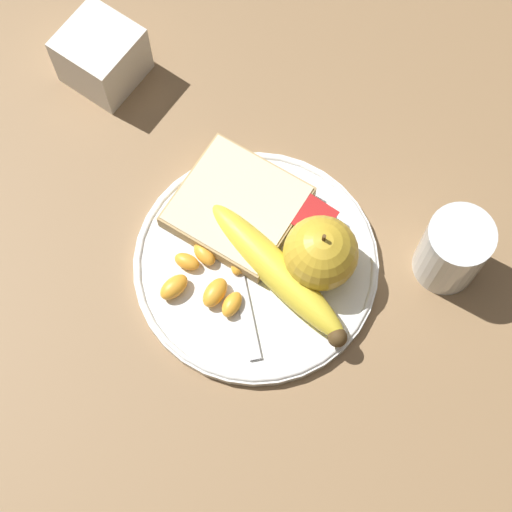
{
  "coord_description": "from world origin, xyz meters",
  "views": [
    {
      "loc": [
        -0.17,
        0.24,
        0.83
      ],
      "look_at": [
        0.0,
        0.0,
        0.03
      ],
      "focal_mm": 60.0,
      "sensor_mm": 36.0,
      "label": 1
    }
  ],
  "objects_px": {
    "plate": "(256,264)",
    "juice_glass": "(452,251)",
    "apple": "(321,253)",
    "fork": "(237,269)",
    "condiment_caddy": "(102,56)",
    "banana": "(276,275)",
    "jam_packet": "(309,218)",
    "bread_slice": "(237,207)"
  },
  "relations": [
    {
      "from": "bread_slice",
      "to": "apple",
      "type": "bearing_deg",
      "value": 178.96
    },
    {
      "from": "juice_glass",
      "to": "jam_packet",
      "type": "xyz_separation_m",
      "value": [
        0.14,
        0.05,
        -0.02
      ]
    },
    {
      "from": "bread_slice",
      "to": "condiment_caddy",
      "type": "distance_m",
      "value": 0.23
    },
    {
      "from": "bread_slice",
      "to": "condiment_caddy",
      "type": "xyz_separation_m",
      "value": [
        0.22,
        -0.06,
        0.01
      ]
    },
    {
      "from": "apple",
      "to": "fork",
      "type": "bearing_deg",
      "value": 38.35
    },
    {
      "from": "plate",
      "to": "condiment_caddy",
      "type": "distance_m",
      "value": 0.29
    },
    {
      "from": "apple",
      "to": "condiment_caddy",
      "type": "bearing_deg",
      "value": -10.13
    },
    {
      "from": "bread_slice",
      "to": "juice_glass",
      "type": "bearing_deg",
      "value": -159.46
    },
    {
      "from": "juice_glass",
      "to": "banana",
      "type": "bearing_deg",
      "value": 41.94
    },
    {
      "from": "plate",
      "to": "bread_slice",
      "type": "xyz_separation_m",
      "value": [
        0.05,
        -0.04,
        0.02
      ]
    },
    {
      "from": "plate",
      "to": "banana",
      "type": "height_order",
      "value": "banana"
    },
    {
      "from": "apple",
      "to": "jam_packet",
      "type": "height_order",
      "value": "apple"
    },
    {
      "from": "plate",
      "to": "banana",
      "type": "distance_m",
      "value": 0.03
    },
    {
      "from": "juice_glass",
      "to": "condiment_caddy",
      "type": "relative_size",
      "value": 1.17
    },
    {
      "from": "fork",
      "to": "jam_packet",
      "type": "relative_size",
      "value": 2.75
    },
    {
      "from": "plate",
      "to": "juice_glass",
      "type": "height_order",
      "value": "juice_glass"
    },
    {
      "from": "fork",
      "to": "condiment_caddy",
      "type": "distance_m",
      "value": 0.28
    },
    {
      "from": "apple",
      "to": "bread_slice",
      "type": "height_order",
      "value": "apple"
    },
    {
      "from": "banana",
      "to": "bread_slice",
      "type": "xyz_separation_m",
      "value": [
        0.08,
        -0.04,
        -0.01
      ]
    },
    {
      "from": "condiment_caddy",
      "to": "apple",
      "type": "bearing_deg",
      "value": 169.87
    },
    {
      "from": "bread_slice",
      "to": "condiment_caddy",
      "type": "height_order",
      "value": "condiment_caddy"
    },
    {
      "from": "bread_slice",
      "to": "condiment_caddy",
      "type": "bearing_deg",
      "value": -14.2
    },
    {
      "from": "condiment_caddy",
      "to": "jam_packet",
      "type": "bearing_deg",
      "value": 175.33
    },
    {
      "from": "fork",
      "to": "jam_packet",
      "type": "distance_m",
      "value": 0.09
    },
    {
      "from": "condiment_caddy",
      "to": "juice_glass",
      "type": "bearing_deg",
      "value": -177.13
    },
    {
      "from": "plate",
      "to": "apple",
      "type": "xyz_separation_m",
      "value": [
        -0.05,
        -0.03,
        0.04
      ]
    },
    {
      "from": "plate",
      "to": "apple",
      "type": "distance_m",
      "value": 0.08
    },
    {
      "from": "plate",
      "to": "banana",
      "type": "relative_size",
      "value": 1.29
    },
    {
      "from": "jam_packet",
      "to": "fork",
      "type": "bearing_deg",
      "value": 70.58
    },
    {
      "from": "plate",
      "to": "apple",
      "type": "height_order",
      "value": "apple"
    },
    {
      "from": "jam_packet",
      "to": "banana",
      "type": "bearing_deg",
      "value": 96.44
    },
    {
      "from": "banana",
      "to": "fork",
      "type": "distance_m",
      "value": 0.04
    },
    {
      "from": "apple",
      "to": "condiment_caddy",
      "type": "distance_m",
      "value": 0.33
    },
    {
      "from": "juice_glass",
      "to": "banana",
      "type": "relative_size",
      "value": 0.46
    },
    {
      "from": "juice_glass",
      "to": "fork",
      "type": "relative_size",
      "value": 0.68
    },
    {
      "from": "banana",
      "to": "jam_packet",
      "type": "relative_size",
      "value": 4.12
    },
    {
      "from": "condiment_caddy",
      "to": "banana",
      "type": "bearing_deg",
      "value": 162.1
    },
    {
      "from": "banana",
      "to": "fork",
      "type": "bearing_deg",
      "value": 19.11
    },
    {
      "from": "fork",
      "to": "condiment_caddy",
      "type": "bearing_deg",
      "value": 20.41
    },
    {
      "from": "apple",
      "to": "banana",
      "type": "height_order",
      "value": "apple"
    },
    {
      "from": "apple",
      "to": "bread_slice",
      "type": "distance_m",
      "value": 0.11
    },
    {
      "from": "plate",
      "to": "banana",
      "type": "bearing_deg",
      "value": 170.96
    }
  ]
}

